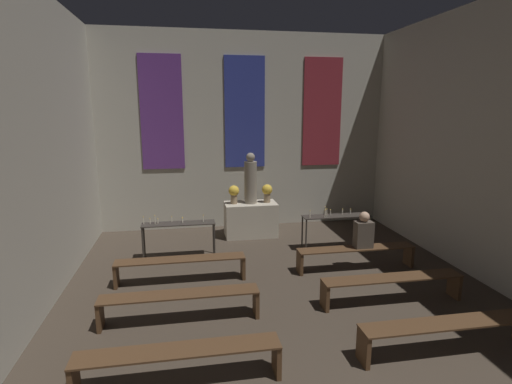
{
  "coord_description": "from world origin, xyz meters",
  "views": [
    {
      "loc": [
        -1.61,
        -1.23,
        3.28
      ],
      "look_at": [
        0.0,
        7.89,
        1.33
      ],
      "focal_mm": 28.0,
      "sensor_mm": 36.0,
      "label": 1
    }
  ],
  "objects_px": {
    "statue": "(251,180)",
    "flower_vase_right": "(267,192)",
    "pew_third_left": "(180,300)",
    "altar": "(251,219)",
    "pew_back_left": "(181,264)",
    "flower_vase_left": "(234,193)",
    "pew_second_left": "(179,358)",
    "candle_rack_right": "(336,220)",
    "candle_rack_left": "(178,228)",
    "pew_second_right": "(447,330)",
    "pew_third_right": "(392,283)",
    "person_seated": "(364,232)",
    "pew_back_right": "(356,253)"
  },
  "relations": [
    {
      "from": "pew_third_left",
      "to": "altar",
      "type": "bearing_deg",
      "value": 66.48
    },
    {
      "from": "candle_rack_left",
      "to": "pew_third_right",
      "type": "distance_m",
      "value": 4.56
    },
    {
      "from": "pew_third_right",
      "to": "pew_back_left",
      "type": "relative_size",
      "value": 1.0
    },
    {
      "from": "flower_vase_right",
      "to": "pew_second_left",
      "type": "relative_size",
      "value": 0.19
    },
    {
      "from": "flower_vase_left",
      "to": "pew_second_left",
      "type": "distance_m",
      "value": 5.78
    },
    {
      "from": "statue",
      "to": "flower_vase_right",
      "type": "height_order",
      "value": "statue"
    },
    {
      "from": "pew_third_left",
      "to": "statue",
      "type": "bearing_deg",
      "value": 66.48
    },
    {
      "from": "statue",
      "to": "flower_vase_right",
      "type": "relative_size",
      "value": 2.74
    },
    {
      "from": "altar",
      "to": "candle_rack_left",
      "type": "bearing_deg",
      "value": -144.26
    },
    {
      "from": "statue",
      "to": "pew_back_left",
      "type": "distance_m",
      "value": 3.34
    },
    {
      "from": "pew_second_left",
      "to": "candle_rack_right",
      "type": "bearing_deg",
      "value": 49.8
    },
    {
      "from": "candle_rack_right",
      "to": "pew_third_left",
      "type": "bearing_deg",
      "value": -142.39
    },
    {
      "from": "flower_vase_right",
      "to": "pew_back_right",
      "type": "distance_m",
      "value": 3.04
    },
    {
      "from": "flower_vase_right",
      "to": "pew_third_left",
      "type": "distance_m",
      "value": 4.71
    },
    {
      "from": "statue",
      "to": "pew_back_left",
      "type": "relative_size",
      "value": 0.53
    },
    {
      "from": "flower_vase_left",
      "to": "pew_third_left",
      "type": "xyz_separation_m",
      "value": [
        -1.34,
        -4.08,
        -0.8
      ]
    },
    {
      "from": "flower_vase_left",
      "to": "pew_second_left",
      "type": "height_order",
      "value": "flower_vase_left"
    },
    {
      "from": "pew_second_left",
      "to": "pew_second_right",
      "type": "distance_m",
      "value": 3.55
    },
    {
      "from": "pew_third_right",
      "to": "flower_vase_left",
      "type": "bearing_deg",
      "value": 118.44
    },
    {
      "from": "candle_rack_right",
      "to": "pew_second_right",
      "type": "xyz_separation_m",
      "value": [
        -0.04,
        -4.25,
        -0.35
      ]
    },
    {
      "from": "candle_rack_left",
      "to": "pew_second_left",
      "type": "bearing_deg",
      "value": -89.31
    },
    {
      "from": "person_seated",
      "to": "flower_vase_right",
      "type": "bearing_deg",
      "value": 119.75
    },
    {
      "from": "flower_vase_right",
      "to": "pew_second_right",
      "type": "relative_size",
      "value": 0.19
    },
    {
      "from": "candle_rack_right",
      "to": "pew_second_right",
      "type": "height_order",
      "value": "candle_rack_right"
    },
    {
      "from": "person_seated",
      "to": "candle_rack_left",
      "type": "bearing_deg",
      "value": 161.09
    },
    {
      "from": "pew_second_right",
      "to": "pew_third_left",
      "type": "height_order",
      "value": "same"
    },
    {
      "from": "flower_vase_right",
      "to": "pew_third_right",
      "type": "height_order",
      "value": "flower_vase_right"
    },
    {
      "from": "flower_vase_left",
      "to": "candle_rack_left",
      "type": "bearing_deg",
      "value": -136.65
    },
    {
      "from": "pew_back_right",
      "to": "person_seated",
      "type": "height_order",
      "value": "person_seated"
    },
    {
      "from": "statue",
      "to": "altar",
      "type": "bearing_deg",
      "value": 0.0
    },
    {
      "from": "flower_vase_left",
      "to": "pew_third_left",
      "type": "bearing_deg",
      "value": -108.2
    },
    {
      "from": "pew_third_right",
      "to": "pew_back_right",
      "type": "height_order",
      "value": "same"
    },
    {
      "from": "candle_rack_right",
      "to": "pew_back_left",
      "type": "height_order",
      "value": "candle_rack_right"
    },
    {
      "from": "pew_back_left",
      "to": "pew_third_left",
      "type": "bearing_deg",
      "value": -90.0
    },
    {
      "from": "pew_third_left",
      "to": "pew_back_right",
      "type": "distance_m",
      "value": 3.85
    },
    {
      "from": "altar",
      "to": "pew_back_left",
      "type": "relative_size",
      "value": 0.55
    },
    {
      "from": "flower_vase_left",
      "to": "flower_vase_right",
      "type": "bearing_deg",
      "value": 0.0
    },
    {
      "from": "candle_rack_right",
      "to": "pew_second_left",
      "type": "distance_m",
      "value": 5.58
    },
    {
      "from": "pew_second_left",
      "to": "pew_third_right",
      "type": "xyz_separation_m",
      "value": [
        3.55,
        1.48,
        0.0
      ]
    },
    {
      "from": "statue",
      "to": "candle_rack_right",
      "type": "bearing_deg",
      "value": -35.95
    },
    {
      "from": "person_seated",
      "to": "pew_second_right",
      "type": "bearing_deg",
      "value": -92.77
    },
    {
      "from": "altar",
      "to": "pew_second_left",
      "type": "relative_size",
      "value": 0.55
    },
    {
      "from": "pew_second_left",
      "to": "pew_third_left",
      "type": "height_order",
      "value": "same"
    },
    {
      "from": "altar",
      "to": "pew_third_right",
      "type": "xyz_separation_m",
      "value": [
        1.78,
        -4.08,
        -0.08
      ]
    },
    {
      "from": "flower_vase_left",
      "to": "pew_second_left",
      "type": "relative_size",
      "value": 0.19
    },
    {
      "from": "pew_third_left",
      "to": "pew_back_left",
      "type": "height_order",
      "value": "same"
    },
    {
      "from": "flower_vase_left",
      "to": "flower_vase_right",
      "type": "height_order",
      "value": "same"
    },
    {
      "from": "altar",
      "to": "statue",
      "type": "relative_size",
      "value": 1.03
    },
    {
      "from": "pew_third_left",
      "to": "person_seated",
      "type": "distance_m",
      "value": 4.01
    },
    {
      "from": "candle_rack_left",
      "to": "candle_rack_right",
      "type": "distance_m",
      "value": 3.64
    }
  ]
}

